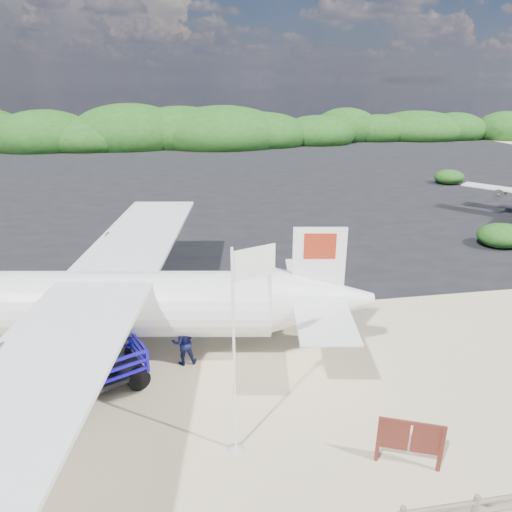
{
  "coord_description": "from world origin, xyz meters",
  "views": [
    {
      "loc": [
        -0.68,
        -10.62,
        8.33
      ],
      "look_at": [
        1.93,
        5.18,
        2.15
      ],
      "focal_mm": 32.0,
      "sensor_mm": 36.0,
      "label": 1
    }
  ],
  "objects": [
    {
      "name": "ground",
      "position": [
        0.0,
        0.0,
        0.0
      ],
      "size": [
        160.0,
        160.0,
        0.0
      ],
      "primitive_type": "plane",
      "color": "beige"
    },
    {
      "name": "asphalt_apron",
      "position": [
        0.0,
        30.0,
        0.0
      ],
      "size": [
        90.0,
        50.0,
        0.04
      ],
      "primitive_type": null,
      "color": "#B2B2B2",
      "rests_on": "ground"
    },
    {
      "name": "vegetation_band",
      "position": [
        0.0,
        55.0,
        0.0
      ],
      "size": [
        124.0,
        8.0,
        4.4
      ],
      "primitive_type": null,
      "color": "#B2B2B2",
      "rests_on": "ground"
    },
    {
      "name": "baggage_cart",
      "position": [
        -3.47,
        0.8,
        0.0
      ],
      "size": [
        3.51,
        2.87,
        1.53
      ],
      "primitive_type": null,
      "rotation": [
        0.0,
        0.0,
        0.43
      ],
      "color": "#180DD1",
      "rests_on": "ground"
    },
    {
      "name": "flagpole",
      "position": [
        0.24,
        -2.06,
        0.0
      ],
      "size": [
        1.13,
        0.77,
        5.2
      ],
      "primitive_type": null,
      "rotation": [
        0.0,
        0.0,
        0.36
      ],
      "color": "white",
      "rests_on": "ground"
    },
    {
      "name": "signboard",
      "position": [
        4.08,
        -3.19,
        0.0
      ],
      "size": [
        1.49,
        0.73,
        1.28
      ],
      "primitive_type": null,
      "rotation": [
        0.0,
        0.0,
        -0.39
      ],
      "color": "#5E241B",
      "rests_on": "ground"
    },
    {
      "name": "crew_a",
      "position": [
        -3.83,
        1.91,
        0.92
      ],
      "size": [
        0.75,
        0.59,
        1.83
      ],
      "primitive_type": "imported",
      "rotation": [
        0.0,
        0.0,
        3.39
      ],
      "color": "#111543",
      "rests_on": "ground"
    },
    {
      "name": "crew_b",
      "position": [
        -0.9,
        1.79,
        0.76
      ],
      "size": [
        0.78,
        0.63,
        1.52
      ],
      "primitive_type": "imported",
      "rotation": [
        0.0,
        0.0,
        3.21
      ],
      "color": "#111543",
      "rests_on": "ground"
    },
    {
      "name": "crew_c",
      "position": [
        4.0,
        3.48,
        0.97
      ],
      "size": [
        1.16,
        0.53,
        1.94
      ],
      "primitive_type": "imported",
      "rotation": [
        0.0,
        0.0,
        3.19
      ],
      "color": "#111543",
      "rests_on": "ground"
    },
    {
      "name": "aircraft_large",
      "position": [
        14.83,
        19.99,
        0.0
      ],
      "size": [
        20.98,
        20.98,
        5.48
      ],
      "primitive_type": null,
      "rotation": [
        0.0,
        0.0,
        2.98
      ],
      "color": "#B2B2B2",
      "rests_on": "ground"
    },
    {
      "name": "aircraft_small",
      "position": [
        -9.2,
        36.72,
        0.0
      ],
      "size": [
        10.24,
        10.24,
        2.62
      ],
      "primitive_type": null,
      "rotation": [
        0.0,
        0.0,
        3.83
      ],
      "color": "#B2B2B2",
      "rests_on": "ground"
    }
  ]
}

